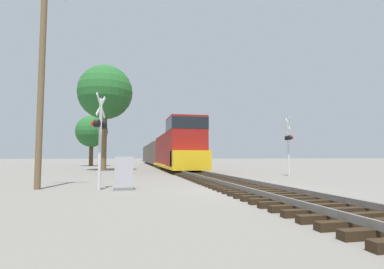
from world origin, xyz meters
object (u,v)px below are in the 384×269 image
crossing_signal_far (289,140)px  relay_cabinet (124,174)px  tree_mid_background (92,132)px  crossing_signal_near (100,131)px  utility_pole (41,79)px  tree_far_right (105,93)px  freight_train (161,153)px

crossing_signal_far → relay_cabinet: bearing=132.2°
tree_mid_background → relay_cabinet: bearing=-81.2°
crossing_signal_near → crossing_signal_far: bearing=134.0°
utility_pole → tree_far_right: tree_far_right is taller
crossing_signal_near → utility_pole: bearing=-91.0°
crossing_signal_near → freight_train: bearing=-174.2°
crossing_signal_near → crossing_signal_far: (11.86, 6.21, 0.08)m
crossing_signal_near → tree_mid_background: (-4.04, 32.28, 2.57)m
crossing_signal_far → relay_cabinet: size_ratio=3.04×
utility_pole → tree_far_right: 16.70m
relay_cabinet → tree_mid_background: (-5.02, 32.47, 4.27)m
tree_far_right → tree_mid_background: (-2.91, 15.14, -2.56)m
freight_train → tree_mid_background: size_ratio=6.45×
crossing_signal_far → tree_mid_background: 30.64m
crossing_signal_near → tree_far_right: 17.93m
crossing_signal_far → tree_mid_background: tree_mid_background is taller
tree_far_right → tree_mid_background: tree_far_right is taller
crossing_signal_far → tree_far_right: (-12.99, 10.94, 5.05)m
freight_train → utility_pole: size_ratio=5.35×
freight_train → tree_far_right: bearing=-116.9°
crossing_signal_near → tree_mid_background: bearing=-156.5°
freight_train → crossing_signal_near: 31.12m
freight_train → crossing_signal_near: bearing=-100.5°
tree_mid_background → utility_pole: bearing=-87.1°
crossing_signal_near → relay_cabinet: (0.98, -0.19, -1.69)m
relay_cabinet → tree_far_right: 18.75m
crossing_signal_near → utility_pole: size_ratio=0.44×
freight_train → relay_cabinet: (-4.71, -30.78, -1.21)m
relay_cabinet → tree_far_right: tree_far_right is taller
utility_pole → tree_far_right: (1.29, 16.39, 2.97)m
tree_mid_background → crossing_signal_near: bearing=-82.9°
crossing_signal_far → tree_far_right: bearing=61.6°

